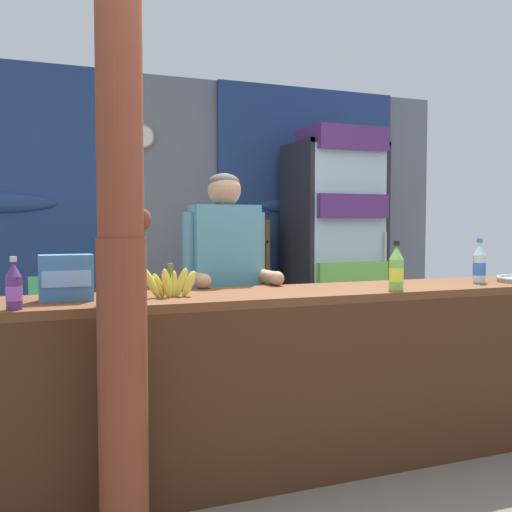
{
  "coord_description": "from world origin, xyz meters",
  "views": [
    {
      "loc": [
        -1.17,
        -2.23,
        1.24
      ],
      "look_at": [
        0.01,
        0.79,
        1.06
      ],
      "focal_mm": 40.97,
      "sensor_mm": 36.0,
      "label": 1
    }
  ],
  "objects_px": {
    "soda_bottle_lime_soda": "(396,269)",
    "timber_post": "(121,251)",
    "soda_bottle_iced_tea": "(115,272)",
    "snack_box_biscuit": "(66,278)",
    "bottle_shelf_rack": "(239,290)",
    "drink_fridge": "(335,237)",
    "stall_counter": "(307,362)",
    "plastic_lawn_chair": "(49,331)",
    "banana_bunch": "(170,283)",
    "soda_bottle_water": "(479,264)",
    "soda_bottle_grape_soda": "(14,287)",
    "shopkeeper": "(225,273)"
  },
  "relations": [
    {
      "from": "soda_bottle_iced_tea",
      "to": "soda_bottle_lime_soda",
      "type": "height_order",
      "value": "soda_bottle_iced_tea"
    },
    {
      "from": "bottle_shelf_rack",
      "to": "snack_box_biscuit",
      "type": "xyz_separation_m",
      "value": [
        -1.57,
        -2.14,
        0.34
      ]
    },
    {
      "from": "bottle_shelf_rack",
      "to": "soda_bottle_iced_tea",
      "type": "bearing_deg",
      "value": -120.52
    },
    {
      "from": "banana_bunch",
      "to": "timber_post",
      "type": "bearing_deg",
      "value": -124.13
    },
    {
      "from": "timber_post",
      "to": "drink_fridge",
      "type": "bearing_deg",
      "value": 46.57
    },
    {
      "from": "soda_bottle_lime_soda",
      "to": "snack_box_biscuit",
      "type": "relative_size",
      "value": 1.11
    },
    {
      "from": "shopkeeper",
      "to": "soda_bottle_iced_tea",
      "type": "distance_m",
      "value": 1.01
    },
    {
      "from": "snack_box_biscuit",
      "to": "bottle_shelf_rack",
      "type": "bearing_deg",
      "value": 53.79
    },
    {
      "from": "shopkeeper",
      "to": "snack_box_biscuit",
      "type": "relative_size",
      "value": 6.78
    },
    {
      "from": "soda_bottle_iced_tea",
      "to": "soda_bottle_grape_soda",
      "type": "relative_size",
      "value": 1.54
    },
    {
      "from": "bottle_shelf_rack",
      "to": "snack_box_biscuit",
      "type": "height_order",
      "value": "bottle_shelf_rack"
    },
    {
      "from": "stall_counter",
      "to": "drink_fridge",
      "type": "height_order",
      "value": "drink_fridge"
    },
    {
      "from": "timber_post",
      "to": "plastic_lawn_chair",
      "type": "xyz_separation_m",
      "value": [
        -0.2,
        2.09,
        -0.64
      ]
    },
    {
      "from": "drink_fridge",
      "to": "soda_bottle_lime_soda",
      "type": "distance_m",
      "value": 2.19
    },
    {
      "from": "snack_box_biscuit",
      "to": "stall_counter",
      "type": "bearing_deg",
      "value": -5.58
    },
    {
      "from": "timber_post",
      "to": "snack_box_biscuit",
      "type": "xyz_separation_m",
      "value": [
        -0.17,
        0.45,
        -0.13
      ]
    },
    {
      "from": "timber_post",
      "to": "stall_counter",
      "type": "bearing_deg",
      "value": 19.93
    },
    {
      "from": "plastic_lawn_chair",
      "to": "soda_bottle_iced_tea",
      "type": "distance_m",
      "value": 1.93
    },
    {
      "from": "drink_fridge",
      "to": "plastic_lawn_chair",
      "type": "relative_size",
      "value": 2.39
    },
    {
      "from": "timber_post",
      "to": "soda_bottle_iced_tea",
      "type": "xyz_separation_m",
      "value": [
        0.01,
        0.24,
        -0.1
      ]
    },
    {
      "from": "snack_box_biscuit",
      "to": "drink_fridge",
      "type": "bearing_deg",
      "value": 38.29
    },
    {
      "from": "drink_fridge",
      "to": "bottle_shelf_rack",
      "type": "relative_size",
      "value": 1.61
    },
    {
      "from": "stall_counter",
      "to": "drink_fridge",
      "type": "relative_size",
      "value": 1.57
    },
    {
      "from": "timber_post",
      "to": "banana_bunch",
      "type": "bearing_deg",
      "value": 55.87
    },
    {
      "from": "drink_fridge",
      "to": "soda_bottle_iced_tea",
      "type": "height_order",
      "value": "drink_fridge"
    },
    {
      "from": "bottle_shelf_rack",
      "to": "soda_bottle_grape_soda",
      "type": "xyz_separation_m",
      "value": [
        -1.77,
        -2.34,
        0.33
      ]
    },
    {
      "from": "soda_bottle_iced_tea",
      "to": "banana_bunch",
      "type": "distance_m",
      "value": 0.33
    },
    {
      "from": "timber_post",
      "to": "soda_bottle_lime_soda",
      "type": "height_order",
      "value": "timber_post"
    },
    {
      "from": "soda_bottle_grape_soda",
      "to": "banana_bunch",
      "type": "height_order",
      "value": "soda_bottle_grape_soda"
    },
    {
      "from": "soda_bottle_grape_soda",
      "to": "soda_bottle_water",
      "type": "bearing_deg",
      "value": 4.15
    },
    {
      "from": "soda_bottle_iced_tea",
      "to": "snack_box_biscuit",
      "type": "relative_size",
      "value": 1.43
    },
    {
      "from": "soda_bottle_water",
      "to": "soda_bottle_grape_soda",
      "type": "distance_m",
      "value": 2.46
    },
    {
      "from": "soda_bottle_lime_soda",
      "to": "timber_post",
      "type": "bearing_deg",
      "value": -168.68
    },
    {
      "from": "soda_bottle_water",
      "to": "snack_box_biscuit",
      "type": "distance_m",
      "value": 2.25
    },
    {
      "from": "stall_counter",
      "to": "shopkeeper",
      "type": "xyz_separation_m",
      "value": [
        -0.22,
        0.61,
        0.4
      ]
    },
    {
      "from": "drink_fridge",
      "to": "banana_bunch",
      "type": "height_order",
      "value": "drink_fridge"
    },
    {
      "from": "stall_counter",
      "to": "snack_box_biscuit",
      "type": "distance_m",
      "value": 1.21
    },
    {
      "from": "soda_bottle_grape_soda",
      "to": "banana_bunch",
      "type": "relative_size",
      "value": 0.77
    },
    {
      "from": "plastic_lawn_chair",
      "to": "soda_bottle_water",
      "type": "height_order",
      "value": "soda_bottle_water"
    },
    {
      "from": "stall_counter",
      "to": "soda_bottle_lime_soda",
      "type": "distance_m",
      "value": 0.65
    },
    {
      "from": "plastic_lawn_chair",
      "to": "soda_bottle_iced_tea",
      "type": "bearing_deg",
      "value": -83.63
    },
    {
      "from": "soda_bottle_water",
      "to": "banana_bunch",
      "type": "bearing_deg",
      "value": -179.63
    },
    {
      "from": "shopkeeper",
      "to": "soda_bottle_water",
      "type": "xyz_separation_m",
      "value": [
        1.36,
        -0.53,
        0.05
      ]
    },
    {
      "from": "drink_fridge",
      "to": "snack_box_biscuit",
      "type": "bearing_deg",
      "value": -141.71
    },
    {
      "from": "soda_bottle_lime_soda",
      "to": "soda_bottle_water",
      "type": "bearing_deg",
      "value": 12.03
    },
    {
      "from": "soda_bottle_iced_tea",
      "to": "bottle_shelf_rack",
      "type": "bearing_deg",
      "value": 59.48
    },
    {
      "from": "shopkeeper",
      "to": "soda_bottle_grape_soda",
      "type": "distance_m",
      "value": 1.31
    },
    {
      "from": "bottle_shelf_rack",
      "to": "drink_fridge",
      "type": "bearing_deg",
      "value": -18.27
    },
    {
      "from": "shopkeeper",
      "to": "bottle_shelf_rack",
      "type": "bearing_deg",
      "value": 67.74
    },
    {
      "from": "stall_counter",
      "to": "banana_bunch",
      "type": "relative_size",
      "value": 11.83
    }
  ]
}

